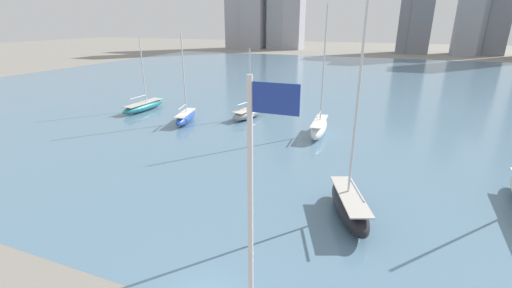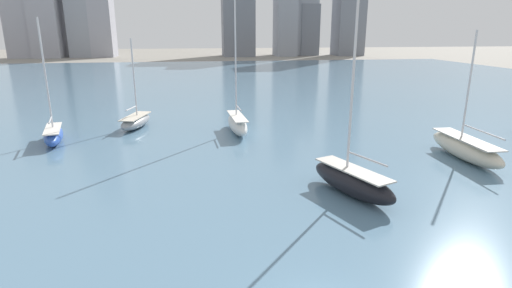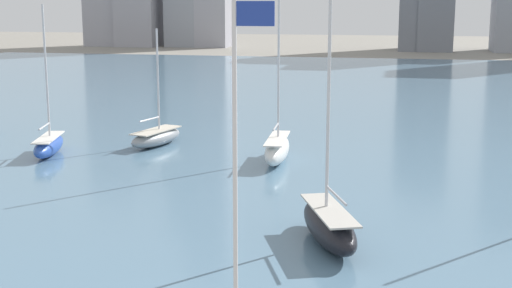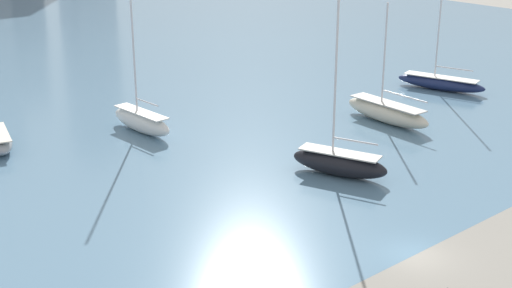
# 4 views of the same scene
# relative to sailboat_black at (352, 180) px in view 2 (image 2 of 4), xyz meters

# --- Properties ---
(harbor_water) EXTENTS (180.00, 140.00, 0.00)m
(harbor_water) POSITION_rel_sailboat_black_xyz_m (-5.84, 58.02, -1.12)
(harbor_water) COLOR slate
(harbor_water) RESTS_ON ground_plane
(sailboat_black) EXTENTS (4.75, 8.03, 16.01)m
(sailboat_black) POSITION_rel_sailboat_black_xyz_m (0.00, 0.00, 0.00)
(sailboat_black) COLOR black
(sailboat_black) RESTS_ON harbor_water
(sailboat_white) EXTENTS (2.29, 8.30, 16.08)m
(sailboat_white) POSITION_rel_sailboat_black_xyz_m (-6.25, 19.03, 0.02)
(sailboat_white) COLOR white
(sailboat_white) RESTS_ON harbor_water
(sailboat_blue) EXTENTS (3.43, 7.23, 12.58)m
(sailboat_blue) POSITION_rel_sailboat_black_xyz_m (-25.63, 17.54, -0.19)
(sailboat_blue) COLOR #284CA8
(sailboat_blue) RESTS_ON harbor_water
(sailboat_gray) EXTENTS (3.90, 7.25, 10.45)m
(sailboat_gray) POSITION_rel_sailboat_black_xyz_m (-18.10, 23.25, -0.30)
(sailboat_gray) COLOR gray
(sailboat_gray) RESTS_ON harbor_water
(sailboat_cream) EXTENTS (2.61, 10.01, 11.38)m
(sailboat_cream) POSITION_rel_sailboat_black_xyz_m (13.28, 6.37, -0.07)
(sailboat_cream) COLOR beige
(sailboat_cream) RESTS_ON harbor_water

